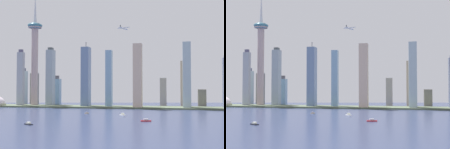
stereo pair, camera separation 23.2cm
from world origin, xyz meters
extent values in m
cube|color=#54624A|center=(0.00, 508.28, 1.77)|extent=(711.94, 74.57, 3.54)
cylinder|color=#BBA09F|center=(-203.00, 527.44, 106.22)|extent=(17.23, 17.23, 212.45)
ellipsoid|color=teal|center=(-203.00, 527.44, 212.45)|extent=(38.03, 38.03, 14.71)
torus|color=#BBA09F|center=(-203.00, 527.44, 207.30)|extent=(35.27, 35.27, 2.94)
cone|color=silver|center=(-203.00, 527.44, 258.35)|extent=(8.62, 8.62, 77.09)
cube|color=#9BA3AF|center=(-233.97, 511.34, 70.16)|extent=(16.22, 12.49, 140.32)
cube|color=#534F6B|center=(-233.97, 511.34, 144.01)|extent=(9.73, 7.49, 7.38)
cube|color=#647DA2|center=(-57.80, 511.19, 74.45)|extent=(19.46, 25.95, 148.90)
cylinder|color=#4C4C51|center=(-57.80, 511.19, 155.50)|extent=(1.60, 1.60, 13.20)
cube|color=gray|center=(-229.99, 583.59, 44.42)|extent=(18.56, 18.83, 88.83)
cube|color=#564F63|center=(-229.99, 583.59, 93.57)|extent=(11.13, 11.30, 9.48)
cube|color=#92A2AD|center=(-162.56, 537.55, 73.72)|extent=(18.44, 21.97, 147.44)
cube|color=#4D5454|center=(-162.56, 537.55, 150.68)|extent=(11.07, 13.18, 6.48)
cube|color=#C3AF91|center=(185.43, 607.15, 59.20)|extent=(26.19, 20.36, 118.41)
cube|color=#A29B90|center=(127.52, 607.58, 37.05)|extent=(16.85, 14.09, 74.10)
cube|color=beige|center=(74.20, 487.47, 75.28)|extent=(19.98, 21.55, 150.57)
cube|color=#7AA2C3|center=(1.09, 510.07, 69.81)|extent=(15.34, 15.42, 139.62)
cube|color=slate|center=(223.34, 562.60, 22.10)|extent=(19.20, 19.90, 44.20)
cube|color=#A3B8C1|center=(185.57, 504.61, 76.61)|extent=(18.07, 27.29, 153.22)
cube|color=#84A8C3|center=(-160.86, 570.38, 36.12)|extent=(26.29, 16.80, 72.24)
cube|color=#5F585B|center=(-160.86, 570.38, 76.65)|extent=(15.77, 10.08, 8.84)
cube|color=#A4BEC1|center=(-271.63, 593.11, 48.04)|extent=(21.00, 24.52, 96.08)
cube|color=#4D5469|center=(-271.63, 593.11, 100.34)|extent=(12.60, 14.71, 8.52)
cube|color=#B1242D|center=(118.78, 221.91, 0.84)|extent=(15.38, 6.92, 1.68)
cube|color=silver|center=(118.78, 221.91, 2.81)|extent=(6.98, 4.08, 2.25)
cube|color=black|center=(-29.22, 150.93, 0.62)|extent=(14.95, 13.05, 1.23)
cube|color=silver|center=(-29.22, 150.93, 2.34)|extent=(7.44, 6.92, 2.21)
cube|color=beige|center=(-3.11, 333.32, 0.78)|extent=(6.08, 9.25, 1.56)
cube|color=#A495A2|center=(-3.11, 333.32, 2.37)|extent=(3.22, 4.34, 1.64)
cylinder|color=silver|center=(-3.11, 333.32, 5.13)|extent=(0.24, 0.24, 3.88)
cube|color=white|center=(69.60, 307.59, 0.74)|extent=(12.92, 13.80, 1.47)
cube|color=beige|center=(69.60, 307.59, 2.90)|extent=(6.50, 6.80, 2.86)
cylinder|color=silver|center=(69.60, 307.59, 6.64)|extent=(0.24, 0.24, 4.62)
cylinder|color=silver|center=(31.02, 547.08, 199.57)|extent=(16.76, 32.20, 3.30)
sphere|color=silver|center=(37.89, 562.50, 199.57)|extent=(3.30, 3.30, 3.30)
cube|color=silver|center=(31.02, 547.08, 201.06)|extent=(33.36, 17.78, 0.50)
cube|color=silver|center=(25.24, 534.12, 200.07)|extent=(12.24, 7.50, 0.40)
cube|color=#2D333D|center=(25.24, 534.12, 203.72)|extent=(1.59, 2.76, 5.00)
camera|label=1|loc=(162.65, -230.71, 49.46)|focal=49.94mm
camera|label=2|loc=(162.88, -230.66, 49.46)|focal=49.94mm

